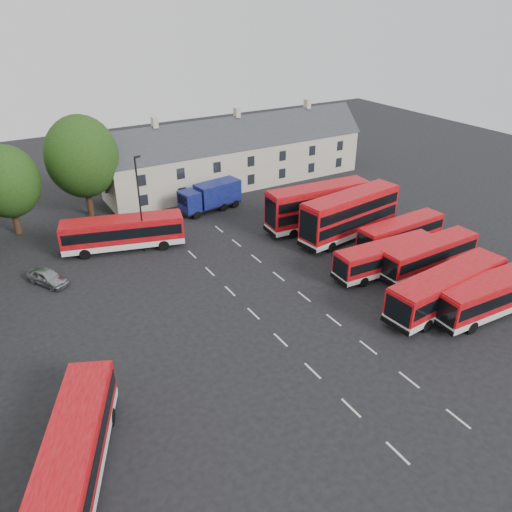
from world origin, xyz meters
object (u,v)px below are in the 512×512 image
(bus_row_a, at_px, (496,292))
(lamppost, at_px, (140,203))
(silver_car, at_px, (47,277))
(bus_west, at_px, (74,452))
(bus_dd_south, at_px, (350,213))
(box_truck, at_px, (211,196))

(bus_row_a, bearing_deg, lamppost, 131.87)
(silver_car, bearing_deg, bus_west, -126.27)
(bus_west, height_order, lamppost, lamppost)
(bus_dd_south, distance_m, box_truck, 16.78)
(box_truck, height_order, silver_car, box_truck)
(silver_car, bearing_deg, bus_dd_south, -41.76)
(bus_dd_south, distance_m, lamppost, 21.15)
(lamppost, bearing_deg, bus_row_a, -50.58)
(box_truck, xyz_separation_m, lamppost, (-10.37, -6.19, 3.31))
(bus_row_a, bearing_deg, bus_west, -179.43)
(bus_west, relative_size, lamppost, 1.18)
(bus_row_a, height_order, silver_car, bus_row_a)
(bus_row_a, distance_m, box_truck, 32.42)
(bus_dd_south, distance_m, bus_west, 35.21)
(bus_west, distance_m, box_truck, 37.25)
(bus_dd_south, xyz_separation_m, lamppost, (-19.49, 7.86, 2.38))
(lamppost, bearing_deg, silver_car, -169.45)
(bus_dd_south, xyz_separation_m, bus_west, (-31.48, -15.75, -0.85))
(box_truck, height_order, lamppost, lamppost)
(silver_car, xyz_separation_m, lamppost, (9.56, 1.78, 4.47))
(bus_dd_south, relative_size, lamppost, 1.26)
(bus_row_a, relative_size, bus_west, 1.01)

